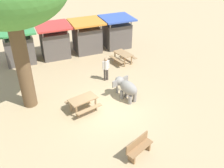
{
  "coord_description": "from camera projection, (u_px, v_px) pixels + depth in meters",
  "views": [
    {
      "loc": [
        -4.12,
        -10.39,
        8.47
      ],
      "look_at": [
        0.69,
        1.21,
        0.8
      ],
      "focal_mm": 40.27,
      "sensor_mm": 36.0,
      "label": 1
    }
  ],
  "objects": [
    {
      "name": "ground_plane",
      "position": [
        109.0,
        109.0,
        13.96
      ],
      "size": [
        60.0,
        60.0,
        0.0
      ],
      "primitive_type": "plane",
      "color": "tan"
    },
    {
      "name": "elephant",
      "position": [
        126.0,
        87.0,
        14.45
      ],
      "size": [
        1.28,
        1.76,
        1.21
      ],
      "rotation": [
        0.0,
        0.0,
        1.86
      ],
      "color": "gray",
      "rests_on": "ground_plane"
    },
    {
      "name": "person_handler",
      "position": [
        106.0,
        67.0,
        16.21
      ],
      "size": [
        0.51,
        0.32,
        1.62
      ],
      "rotation": [
        0.0,
        0.0,
        -1.44
      ],
      "color": "#3F3833",
      "rests_on": "ground_plane"
    },
    {
      "name": "wooden_bench",
      "position": [
        139.0,
        147.0,
        10.88
      ],
      "size": [
        1.45,
        0.91,
        0.88
      ],
      "rotation": [
        0.0,
        0.0,
        3.54
      ],
      "color": "olive",
      "rests_on": "ground_plane"
    },
    {
      "name": "picnic_table_near",
      "position": [
        83.0,
        101.0,
        13.59
      ],
      "size": [
        1.82,
        1.8,
        0.78
      ],
      "rotation": [
        0.0,
        0.0,
        3.39
      ],
      "color": "#9E7A51",
      "rests_on": "ground_plane"
    },
    {
      "name": "picnic_table_far",
      "position": [
        123.0,
        55.0,
        18.59
      ],
      "size": [
        1.78,
        1.79,
        0.78
      ],
      "rotation": [
        0.0,
        0.0,
        1.79
      ],
      "color": "#9E7A51",
      "rests_on": "ground_plane"
    },
    {
      "name": "market_stall_green",
      "position": [
        19.0,
        48.0,
        18.42
      ],
      "size": [
        2.5,
        2.5,
        2.52
      ],
      "color": "#59514C",
      "rests_on": "ground_plane"
    },
    {
      "name": "market_stall_red",
      "position": [
        55.0,
        43.0,
        19.27
      ],
      "size": [
        2.5,
        2.5,
        2.52
      ],
      "color": "#59514C",
      "rests_on": "ground_plane"
    },
    {
      "name": "market_stall_orange",
      "position": [
        87.0,
        38.0,
        20.12
      ],
      "size": [
        2.5,
        2.5,
        2.52
      ],
      "color": "#59514C",
      "rests_on": "ground_plane"
    },
    {
      "name": "market_stall_blue",
      "position": [
        117.0,
        34.0,
        20.97
      ],
      "size": [
        2.5,
        2.5,
        2.52
      ],
      "color": "#59514C",
      "rests_on": "ground_plane"
    }
  ]
}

